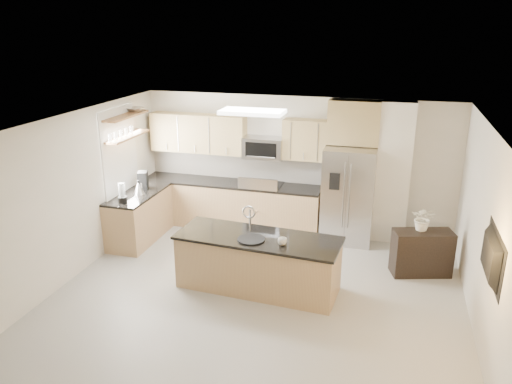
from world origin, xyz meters
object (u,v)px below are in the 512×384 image
(range, at_px, (262,207))
(television, at_px, (486,256))
(island, at_px, (258,262))
(coffee_maker, at_px, (143,181))
(credenza, at_px, (422,253))
(microwave, at_px, (263,148))
(kettle, at_px, (139,188))
(blender, at_px, (122,194))
(bowl, at_px, (135,109))
(flower_vase, at_px, (424,212))
(cup, at_px, (282,241))
(platter, at_px, (251,239))
(refrigerator, at_px, (348,195))

(range, bearing_deg, television, -41.64)
(island, bearing_deg, coffee_maker, 155.58)
(credenza, bearing_deg, microwave, 141.17)
(credenza, bearing_deg, coffee_maker, 160.13)
(microwave, xyz_separation_m, island, (0.55, -2.35, -1.20))
(television, bearing_deg, kettle, 69.97)
(blender, relative_size, bowl, 0.87)
(microwave, distance_m, credenza, 3.44)
(microwave, distance_m, flower_vase, 3.21)
(cup, height_order, television, television)
(microwave, height_order, bowl, bowl)
(island, height_order, credenza, island)
(cup, xyz_separation_m, platter, (-0.48, 0.04, -0.04))
(bowl, relative_size, flower_vase, 0.66)
(cup, height_order, blender, blender)
(island, distance_m, blender, 2.77)
(kettle, xyz_separation_m, television, (5.54, -2.02, 0.32))
(television, bearing_deg, bowl, 66.51)
(bowl, bearing_deg, blender, -79.80)
(range, height_order, television, television)
(island, bearing_deg, kettle, 160.28)
(refrigerator, xyz_separation_m, cup, (-0.70, -2.36, 0.02))
(kettle, bearing_deg, television, -20.03)
(credenza, xyz_separation_m, kettle, (-4.99, -0.03, 0.66))
(kettle, distance_m, bowl, 1.45)
(platter, bearing_deg, television, -13.90)
(refrigerator, distance_m, flower_vase, 1.62)
(range, xyz_separation_m, credenza, (2.97, -1.08, -0.10))
(refrigerator, distance_m, credenza, 1.74)
(microwave, relative_size, credenza, 0.82)
(credenza, relative_size, flower_vase, 1.53)
(microwave, height_order, platter, microwave)
(cup, height_order, bowl, bowl)
(island, relative_size, blender, 7.19)
(kettle, height_order, bowl, bowl)
(credenza, relative_size, television, 0.86)
(range, relative_size, flower_vase, 1.88)
(island, bearing_deg, platter, -111.28)
(credenza, xyz_separation_m, platter, (-2.49, -1.29, 0.50))
(platter, relative_size, flower_vase, 0.67)
(range, height_order, microwave, microwave)
(cup, height_order, kettle, kettle)
(range, distance_m, island, 2.30)
(island, bearing_deg, flower_vase, 30.64)
(bowl, xyz_separation_m, flower_vase, (5.19, -0.41, -1.34))
(range, height_order, bowl, bowl)
(flower_vase, bearing_deg, island, -153.29)
(platter, distance_m, blender, 2.68)
(coffee_maker, bearing_deg, kettle, -76.84)
(kettle, bearing_deg, bowl, 114.84)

